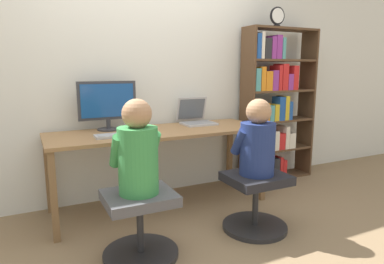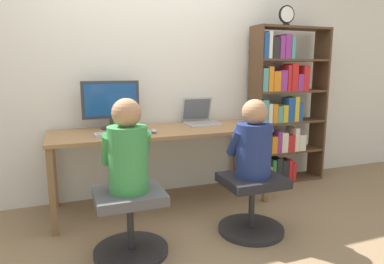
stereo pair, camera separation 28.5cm
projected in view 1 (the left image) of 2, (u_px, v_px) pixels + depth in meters
name	position (u px, v px, depth m)	size (l,w,h in m)	color
ground_plane	(175.00, 219.00, 2.99)	(14.00, 14.00, 0.00)	#846B4C
wall_back	(144.00, 68.00, 3.41)	(10.00, 0.05, 2.60)	silver
desk	(160.00, 137.00, 3.16)	(2.00, 0.68, 0.74)	olive
desktop_monitor	(108.00, 105.00, 3.12)	(0.53, 0.20, 0.45)	#333338
laptop	(196.00, 118.00, 3.51)	(0.32, 0.34, 0.27)	#B7B7BC
keyboard	(121.00, 135.00, 2.87)	(0.43, 0.14, 0.03)	#B2B2B7
computer_mouse_by_keyboard	(153.00, 131.00, 3.00)	(0.06, 0.11, 0.03)	#99999E
office_chair_left	(140.00, 222.00, 2.36)	(0.53, 0.53, 0.46)	#262628
office_chair_right	(256.00, 200.00, 2.77)	(0.53, 0.53, 0.46)	#262628
person_at_monitor	(138.00, 152.00, 2.27)	(0.33, 0.30, 0.64)	#388C47
person_at_laptop	(257.00, 141.00, 2.68)	(0.34, 0.29, 0.60)	navy
bookshelf	(273.00, 109.00, 3.92)	(0.90, 0.26, 1.74)	#513823
desk_clock	(277.00, 16.00, 3.68)	(0.18, 0.03, 0.20)	black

